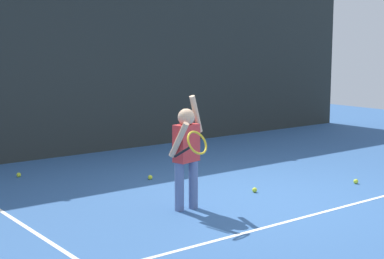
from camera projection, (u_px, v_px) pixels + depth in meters
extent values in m
plane|color=#335B93|center=(254.00, 198.00, 7.47)|extent=(20.00, 20.00, 0.00)
cube|color=white|center=(312.00, 215.00, 6.72)|extent=(9.00, 0.05, 0.00)
cube|color=white|center=(13.00, 218.00, 6.58)|extent=(0.05, 9.00, 0.00)
cube|color=#282D2B|center=(98.00, 58.00, 10.41)|extent=(12.77, 0.08, 3.39)
cylinder|color=slate|center=(189.00, 52.00, 11.70)|extent=(0.09, 0.09, 3.54)
cylinder|color=slate|center=(325.00, 51.00, 14.21)|extent=(0.09, 0.09, 3.54)
cylinder|color=slate|center=(179.00, 187.00, 6.86)|extent=(0.11, 0.11, 0.58)
cylinder|color=slate|center=(193.00, 185.00, 6.95)|extent=(0.11, 0.11, 0.58)
cube|color=red|center=(186.00, 143.00, 6.83)|extent=(0.33, 0.22, 0.44)
sphere|color=tan|center=(186.00, 117.00, 6.79)|extent=(0.20, 0.20, 0.20)
cylinder|color=tan|center=(196.00, 114.00, 6.94)|extent=(0.22, 0.11, 0.46)
cylinder|color=tan|center=(179.00, 140.00, 6.64)|extent=(0.12, 0.30, 0.43)
cylinder|color=black|center=(182.00, 152.00, 6.52)|extent=(0.07, 0.24, 0.15)
torus|color=yellow|center=(197.00, 143.00, 6.36)|extent=(0.31, 0.21, 0.26)
sphere|color=#CCE033|center=(255.00, 190.00, 7.73)|extent=(0.07, 0.07, 0.07)
sphere|color=#CCE033|center=(356.00, 181.00, 8.21)|extent=(0.07, 0.07, 0.07)
sphere|color=#CCE033|center=(19.00, 175.00, 8.62)|extent=(0.07, 0.07, 0.07)
sphere|color=#CCE033|center=(150.00, 177.00, 8.46)|extent=(0.07, 0.07, 0.07)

